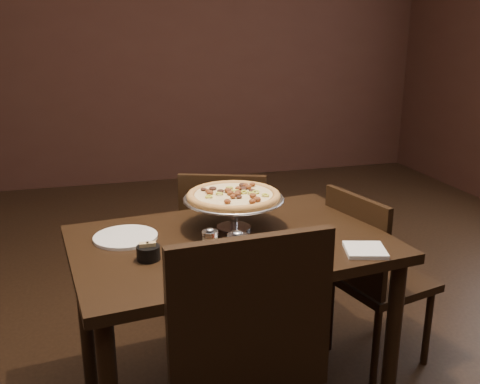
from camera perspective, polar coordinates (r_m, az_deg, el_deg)
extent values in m
cube|color=black|center=(5.35, -11.94, 15.71)|extent=(6.00, 0.02, 2.80)
cube|color=black|center=(2.03, -0.99, -5.53)|extent=(1.25, 0.91, 0.04)
cylinder|color=black|center=(2.18, 15.92, -15.32)|extent=(0.06, 0.06, 0.69)
cylinder|color=black|center=(2.38, -16.17, -12.46)|extent=(0.06, 0.06, 0.69)
cylinder|color=black|center=(2.66, 7.14, -8.58)|extent=(0.06, 0.06, 0.69)
cylinder|color=#B7B7BE|center=(2.13, -0.68, -3.78)|extent=(0.14, 0.14, 0.01)
cylinder|color=#B7B7BE|center=(2.11, -0.68, -2.33)|extent=(0.03, 0.03, 0.11)
cylinder|color=#B7B7BE|center=(2.09, -0.69, -0.88)|extent=(0.10, 0.10, 0.01)
cylinder|color=#AEAEB4|center=(2.09, -0.69, -0.73)|extent=(0.39, 0.39, 0.01)
torus|color=#AEAEB4|center=(2.09, -0.69, -0.70)|extent=(0.40, 0.40, 0.01)
cylinder|color=#AA7033|center=(2.09, -0.69, -0.50)|extent=(0.36, 0.36, 0.01)
torus|color=#AA7033|center=(2.08, -0.69, -0.40)|extent=(0.37, 0.37, 0.03)
cylinder|color=#E1B97B|center=(2.08, -0.69, -0.27)|extent=(0.31, 0.31, 0.01)
cylinder|color=beige|center=(1.88, -3.19, -5.66)|extent=(0.05, 0.05, 0.07)
cylinder|color=#B7B7BE|center=(1.86, -3.21, -4.42)|extent=(0.06, 0.06, 0.02)
ellipsoid|color=#B7B7BE|center=(1.86, -3.22, -4.02)|extent=(0.03, 0.03, 0.01)
cylinder|color=maroon|center=(1.80, -0.27, -6.47)|extent=(0.06, 0.06, 0.09)
cylinder|color=#B7B7BE|center=(1.78, -0.27, -4.89)|extent=(0.07, 0.07, 0.02)
ellipsoid|color=#B7B7BE|center=(1.77, -0.27, -4.37)|extent=(0.04, 0.04, 0.01)
cylinder|color=black|center=(1.87, -9.75, -6.41)|extent=(0.08, 0.08, 0.05)
cube|color=tan|center=(1.86, -10.18, -6.13)|extent=(0.03, 0.03, 0.05)
cube|color=tan|center=(1.86, -9.43, -6.07)|extent=(0.03, 0.03, 0.05)
cube|color=silver|center=(1.96, 13.20, -6.05)|extent=(0.17, 0.17, 0.01)
cylinder|color=white|center=(2.07, -12.11, -4.72)|extent=(0.24, 0.24, 0.01)
cylinder|color=white|center=(1.85, 3.64, -7.03)|extent=(0.25, 0.25, 0.01)
cone|color=#B7B7BE|center=(2.01, 0.06, -1.27)|extent=(0.13, 0.13, 0.00)
cylinder|color=black|center=(2.01, 0.06, -1.18)|extent=(0.04, 0.13, 0.02)
cube|color=black|center=(2.72, -1.42, -6.32)|extent=(0.51, 0.51, 0.04)
cube|color=black|center=(2.47, -1.88, -2.89)|extent=(0.39, 0.16, 0.42)
cylinder|color=black|center=(2.95, 2.11, -9.00)|extent=(0.03, 0.03, 0.39)
cylinder|color=black|center=(2.98, -4.22, -8.77)|extent=(0.03, 0.03, 0.39)
cylinder|color=black|center=(2.66, 1.81, -12.07)|extent=(0.03, 0.03, 0.39)
cylinder|color=black|center=(2.69, -5.25, -11.76)|extent=(0.03, 0.03, 0.39)
cube|color=black|center=(1.47, 1.26, -13.53)|extent=(0.46, 0.06, 0.48)
cube|color=black|center=(2.54, 14.82, -9.12)|extent=(0.47, 0.47, 0.04)
cube|color=black|center=(2.34, 12.14, -5.13)|extent=(0.12, 0.38, 0.40)
cylinder|color=black|center=(2.65, 19.37, -13.49)|extent=(0.03, 0.03, 0.38)
cylinder|color=black|center=(2.83, 14.63, -10.96)|extent=(0.03, 0.03, 0.38)
cylinder|color=black|center=(2.45, 14.30, -15.69)|extent=(0.03, 0.03, 0.38)
cylinder|color=black|center=(2.65, 9.60, -12.73)|extent=(0.03, 0.03, 0.38)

